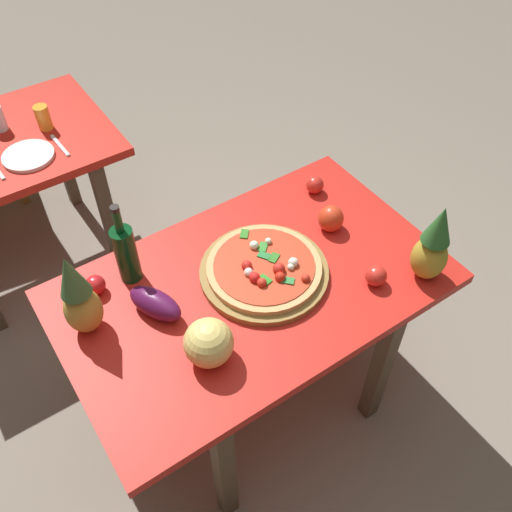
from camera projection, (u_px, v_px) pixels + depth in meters
The scene contains 17 objects.
ground_plane at pixel (253, 390), 2.48m from camera, with size 10.00×10.00×0.00m, color gray.
display_table at pixel (253, 299), 1.99m from camera, with size 1.33×0.81×0.75m.
background_table at pixel (3, 164), 2.54m from camera, with size 1.00×0.75×0.75m.
pizza_board at pixel (264, 272), 1.94m from camera, with size 0.45×0.45×0.03m, color olive.
pizza at pixel (265, 267), 1.92m from camera, with size 0.40×0.40×0.06m.
wine_bottle at pixel (126, 253), 1.85m from camera, with size 0.08×0.08×0.33m.
pineapple_left at pixel (433, 247), 1.84m from camera, with size 0.12×0.12×0.31m.
pineapple_right at pixel (79, 298), 1.69m from camera, with size 0.12×0.12×0.33m.
melon at pixel (209, 343), 1.67m from camera, with size 0.15×0.15×0.15m, color #E1C96B.
bell_pepper at pixel (331, 219), 2.07m from camera, with size 0.10×0.10×0.10m, color red.
eggplant at pixel (155, 303), 1.81m from camera, with size 0.20×0.09×0.09m, color #4F1440.
tomato_by_bottle at pixel (315, 185), 2.21m from camera, with size 0.07×0.07×0.07m, color red.
tomato_near_board at pixel (376, 276), 1.89m from camera, with size 0.07×0.07×0.07m, color red.
tomato_beside_pepper at pixel (95, 285), 1.87m from camera, with size 0.07×0.07×0.07m, color red.
drinking_glass_juice at pixel (43, 118), 2.49m from camera, with size 0.06×0.06×0.11m, color #F59E2F.
dinner_plate at pixel (28, 156), 2.38m from camera, with size 0.22×0.22×0.02m, color white.
knife_utensil at pixel (60, 145), 2.44m from camera, with size 0.02×0.18×0.01m, color silver.
Camera 1 is at (-0.67, -1.02, 2.24)m, focal length 39.11 mm.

